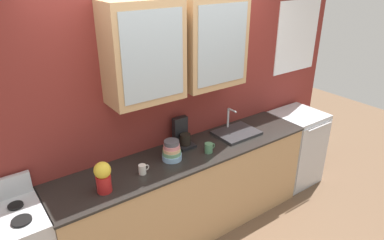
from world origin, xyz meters
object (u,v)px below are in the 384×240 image
at_px(cup_near_sink, 209,148).
at_px(dishwasher, 295,147).
at_px(coffee_maker, 182,135).
at_px(bowl_stack, 172,151).
at_px(vase, 103,176).
at_px(cup_near_bowls, 143,169).
at_px(sink_faucet, 236,132).

distance_m(cup_near_sink, dishwasher, 1.58).
distance_m(dishwasher, coffee_maker, 1.72).
xyz_separation_m(bowl_stack, dishwasher, (1.85, -0.00, -0.56)).
distance_m(bowl_stack, cup_near_sink, 0.38).
bearing_deg(bowl_stack, vase, -171.66).
bearing_deg(cup_near_bowls, dishwasher, 1.36).
bearing_deg(sink_faucet, bowl_stack, -177.18).
xyz_separation_m(vase, dishwasher, (2.56, 0.10, -0.61)).
bearing_deg(dishwasher, cup_near_sink, -176.41).
bearing_deg(sink_faucet, vase, -174.65).
bearing_deg(cup_near_bowls, cup_near_sink, -3.40).
relative_size(sink_faucet, dishwasher, 0.48).
distance_m(vase, cup_near_sink, 1.07).
bearing_deg(dishwasher, coffee_maker, 173.71).
height_order(cup_near_sink, coffee_maker, coffee_maker).
xyz_separation_m(vase, cup_near_sink, (1.07, 0.01, -0.09)).
xyz_separation_m(vase, coffee_maker, (0.95, 0.28, -0.03)).
xyz_separation_m(vase, cup_near_bowls, (0.37, 0.05, -0.10)).
bearing_deg(cup_near_sink, vase, -179.56).
bearing_deg(sink_faucet, cup_near_sink, -164.12).
xyz_separation_m(sink_faucet, cup_near_sink, (-0.48, -0.14, 0.03)).
relative_size(bowl_stack, coffee_maker, 0.67).
relative_size(cup_near_sink, cup_near_bowls, 1.15).
bearing_deg(vase, bowl_stack, 8.34).
height_order(bowl_stack, dishwasher, bowl_stack).
distance_m(vase, coffee_maker, 0.99).
relative_size(bowl_stack, cup_near_bowls, 1.93).
bearing_deg(cup_near_sink, dishwasher, 3.59).
height_order(sink_faucet, dishwasher, sink_faucet).
xyz_separation_m(dishwasher, coffee_maker, (-1.61, 0.18, 0.58)).
bearing_deg(coffee_maker, vase, -163.58).
bearing_deg(cup_near_sink, coffee_maker, 114.54).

